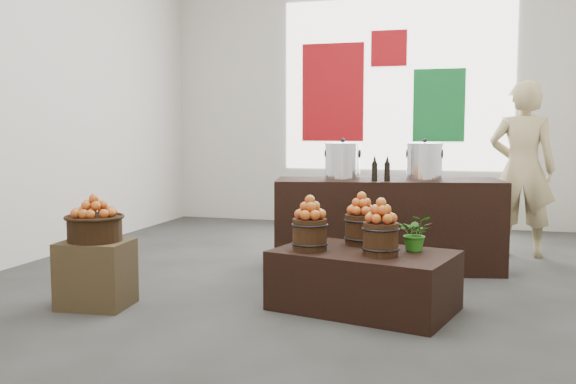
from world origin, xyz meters
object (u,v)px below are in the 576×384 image
(stock_pot_center, at_px, (424,162))
(counter, at_px, (387,225))
(crate, at_px, (96,274))
(display_table, at_px, (364,280))
(wicker_basket, at_px, (95,229))
(stock_pot_left, at_px, (343,162))
(shopper, at_px, (522,169))

(stock_pot_center, bearing_deg, counter, -167.57)
(crate, height_order, display_table, crate)
(crate, bearing_deg, counter, 44.80)
(display_table, bearing_deg, crate, -152.16)
(wicker_basket, xyz_separation_m, stock_pot_left, (1.55, 1.87, 0.44))
(counter, height_order, stock_pot_center, stock_pot_center)
(stock_pot_center, bearing_deg, stock_pot_left, -167.57)
(counter, xyz_separation_m, stock_pot_center, (0.34, 0.07, 0.61))
(display_table, height_order, counter, counter)
(crate, relative_size, counter, 0.24)
(counter, height_order, shopper, shopper)
(wicker_basket, height_order, shopper, shopper)
(stock_pot_left, bearing_deg, crate, -129.61)
(crate, xyz_separation_m, wicker_basket, (0.00, 0.00, 0.35))
(display_table, height_order, stock_pot_left, stock_pot_left)
(wicker_basket, distance_m, stock_pot_left, 2.47)
(crate, bearing_deg, stock_pot_center, 41.39)
(display_table, xyz_separation_m, shopper, (1.28, 2.55, 0.72))
(counter, distance_m, stock_pot_center, 0.70)
(wicker_basket, xyz_separation_m, stock_pot_center, (2.32, 2.04, 0.44))
(display_table, xyz_separation_m, counter, (-0.02, 1.47, 0.22))
(counter, relative_size, shopper, 1.15)
(counter, distance_m, shopper, 1.76)
(display_table, bearing_deg, stock_pot_left, 121.86)
(crate, distance_m, stock_pot_left, 2.56)
(display_table, bearing_deg, shopper, 77.16)
(stock_pot_left, distance_m, shopper, 2.09)
(wicker_basket, bearing_deg, counter, 44.80)
(crate, distance_m, display_table, 2.06)
(crate, distance_m, stock_pot_center, 3.19)
(stock_pot_center, relative_size, shopper, 0.18)
(wicker_basket, distance_m, shopper, 4.49)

